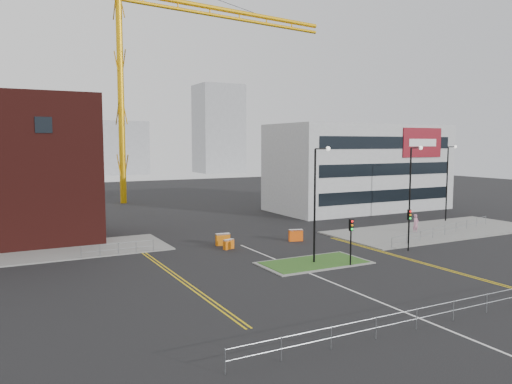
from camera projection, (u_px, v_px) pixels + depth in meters
ground at (360, 294)px, 31.26m from camera, size 200.00×200.00×0.00m
pavement_right at (436, 230)px, 53.81m from camera, size 24.00×10.00×0.12m
island_kerb at (314, 263)px, 39.23m from camera, size 8.60×4.60×0.08m
grass_island at (314, 263)px, 39.23m from camera, size 8.00×4.00×0.12m
office_block at (358, 167)px, 70.91m from camera, size 25.00×12.20×12.00m
tower_crane at (156, 44)px, 79.67m from camera, size 52.69×7.84×36.48m
streetlamp_island at (317, 195)px, 38.81m from camera, size 1.46×0.36×9.18m
streetlamp_right_near at (412, 187)px, 46.15m from camera, size 1.46×0.36×9.18m
streetlamp_right_far at (448, 177)px, 59.69m from camera, size 1.46×0.36×9.18m
traffic_light_island at (351, 233)px, 38.13m from camera, size 0.28×0.33×3.65m
traffic_light_right at (409, 222)px, 43.61m from camera, size 0.28×0.33×3.65m
railing_front at (436, 310)px, 25.91m from camera, size 24.05×0.05×1.10m
railing_left at (118, 247)px, 41.91m from camera, size 6.05×0.05×1.10m
railing_right at (445, 228)px, 50.84m from camera, size 19.05×5.05×1.10m
centre_line at (341, 286)px, 33.02m from camera, size 0.15×30.00×0.01m
yellow_left_a at (172, 275)px, 35.88m from camera, size 0.12×24.00×0.01m
yellow_left_b at (176, 274)px, 36.02m from camera, size 0.12×24.00×0.01m
yellow_right_a at (404, 258)px, 40.96m from camera, size 0.12×20.00×0.01m
yellow_right_b at (406, 258)px, 41.10m from camera, size 0.12×20.00×0.01m
skyline_b at (105, 148)px, 149.52m from camera, size 24.00×12.00×16.00m
skyline_c at (219, 129)px, 160.81m from camera, size 14.00×12.00×28.00m
skyline_d at (37, 155)px, 150.14m from camera, size 30.00×12.00×12.00m
pedestrian at (416, 224)px, 52.32m from camera, size 0.77×0.54×2.01m
barrier_left at (223, 239)px, 46.18m from camera, size 1.37×0.60×1.11m
barrier_mid at (229, 244)px, 44.50m from camera, size 1.11×0.66×0.88m
barrier_right at (296, 235)px, 48.16m from camera, size 1.42×0.80×1.13m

